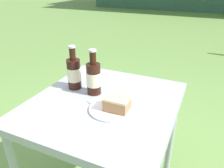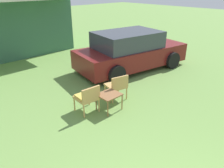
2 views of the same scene
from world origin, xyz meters
TOP-DOWN VIEW (x-y plane):
  - patio_table at (0.00, 0.00)m, footprint 0.71×0.77m
  - cake_on_plate at (0.08, -0.06)m, footprint 0.21×0.21m
  - cola_bottle_near at (-0.08, 0.05)m, footprint 0.07×0.07m
  - cola_bottle_far at (-0.21, 0.07)m, footprint 0.07×0.07m
  - fork at (0.01, -0.07)m, footprint 0.15×0.07m

SIDE VIEW (x-z plane):
  - patio_table at x=0.00m, z-range 0.28..1.01m
  - fork at x=0.01m, z-range 0.73..0.74m
  - cake_on_plate at x=0.08m, z-range 0.72..0.79m
  - cola_bottle_near at x=-0.08m, z-range 0.70..0.94m
  - cola_bottle_far at x=-0.21m, z-range 0.70..0.94m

